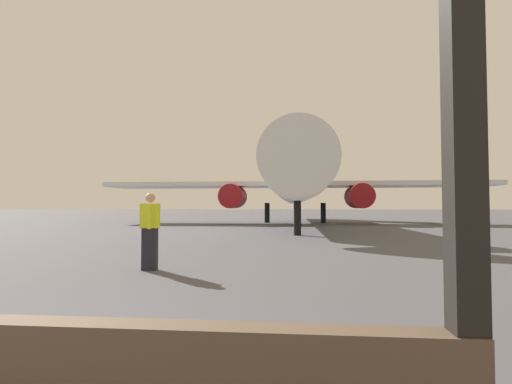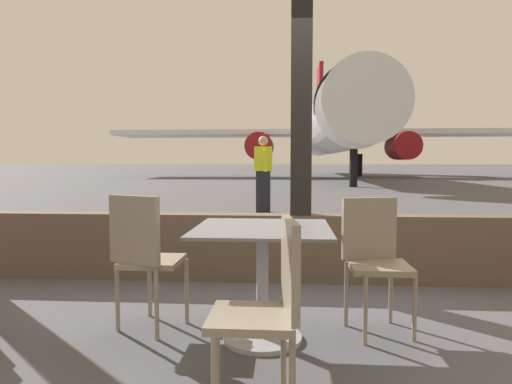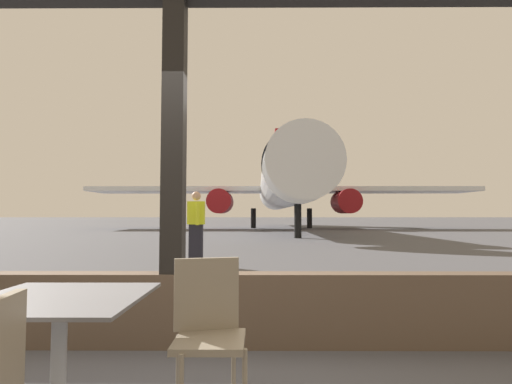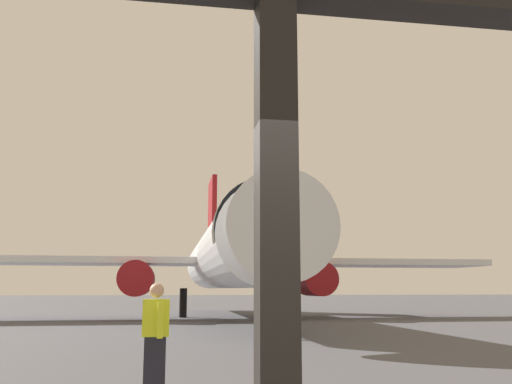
% 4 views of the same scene
% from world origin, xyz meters
% --- Properties ---
extents(ground_plane, '(220.00, 220.00, 0.00)m').
position_xyz_m(ground_plane, '(0.00, 40.00, 0.00)').
color(ground_plane, '#4C4C51').
extents(airplane, '(31.41, 29.73, 10.31)m').
position_xyz_m(airplane, '(2.77, 27.61, 3.48)').
color(airplane, silver).
rests_on(airplane, ground).
extents(ground_crew_worker, '(0.40, 0.55, 1.74)m').
position_xyz_m(ground_crew_worker, '(-0.70, 5.87, 0.90)').
color(ground_crew_worker, black).
rests_on(ground_crew_worker, ground).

